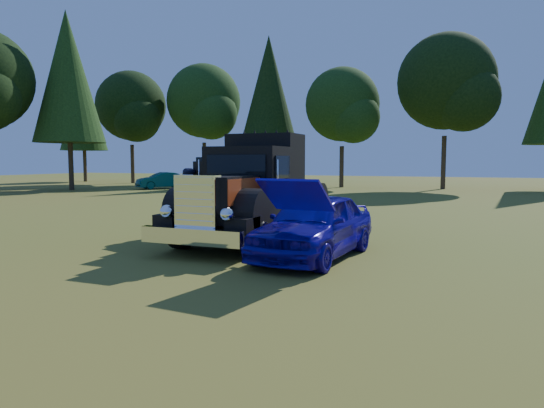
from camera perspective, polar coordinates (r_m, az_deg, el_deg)
The scene contains 7 objects.
ground at distance 12.02m, azimuth -8.22°, elevation -5.58°, with size 120.00×120.00×0.00m, color #4A611C.
treeline at distance 38.31m, azimuth 16.70°, elevation 13.20°, with size 75.64×24.04×13.84m.
diamond_t_truck at distance 13.71m, azimuth -2.23°, elevation 1.18°, with size 3.34×7.16×3.00m.
hotrod_coupe at distance 11.16m, azimuth 5.01°, elevation -2.49°, with size 2.12×4.49×1.89m.
spectator_near at distance 14.22m, azimuth -7.64°, elevation -0.33°, with size 0.64×0.42×1.76m, color #1B243F.
spectator_far at distance 14.87m, azimuth -9.55°, elevation 0.34°, with size 0.97×0.76×2.00m, color #1A293E.
distant_teal_car at distance 39.33m, azimuth -12.82°, elevation 2.71°, with size 1.37×3.94×1.30m, color #0A3A3D.
Camera 1 is at (6.03, -10.16, 2.22)m, focal length 32.00 mm.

